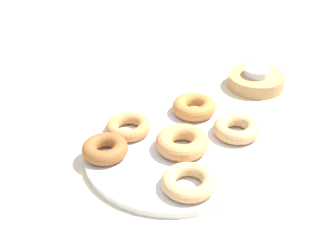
{
  "coord_description": "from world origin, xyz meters",
  "views": [
    {
      "loc": [
        -0.15,
        -0.58,
        0.46
      ],
      "look_at": [
        0.0,
        0.03,
        0.04
      ],
      "focal_mm": 47.66,
      "sensor_mm": 36.0,
      "label": 1
    }
  ],
  "objects_px": {
    "donut_1": "(194,107)",
    "tealight": "(257,72)",
    "donut_2": "(105,149)",
    "donut_0": "(182,142)",
    "candle_holder": "(256,81)",
    "donut_4": "(237,128)",
    "donut_3": "(128,127)",
    "donut_5": "(187,182)",
    "donut_plate": "(172,153)"
  },
  "relations": [
    {
      "from": "donut_4",
      "to": "candle_holder",
      "type": "relative_size",
      "value": 0.7
    },
    {
      "from": "donut_0",
      "to": "candle_holder",
      "type": "relative_size",
      "value": 0.76
    },
    {
      "from": "donut_0",
      "to": "donut_5",
      "type": "bearing_deg",
      "value": -101.08
    },
    {
      "from": "donut_4",
      "to": "donut_0",
      "type": "bearing_deg",
      "value": -170.07
    },
    {
      "from": "donut_3",
      "to": "candle_holder",
      "type": "height_order",
      "value": "donut_3"
    },
    {
      "from": "donut_4",
      "to": "donut_plate",
      "type": "bearing_deg",
      "value": -171.4
    },
    {
      "from": "donut_plate",
      "to": "donut_4",
      "type": "xyz_separation_m",
      "value": [
        0.12,
        0.02,
        0.02
      ]
    },
    {
      "from": "donut_0",
      "to": "donut_1",
      "type": "relative_size",
      "value": 1.09
    },
    {
      "from": "donut_0",
      "to": "candle_holder",
      "type": "bearing_deg",
      "value": 41.54
    },
    {
      "from": "donut_4",
      "to": "donut_5",
      "type": "relative_size",
      "value": 0.99
    },
    {
      "from": "donut_1",
      "to": "donut_4",
      "type": "xyz_separation_m",
      "value": [
        0.05,
        -0.09,
        -0.0
      ]
    },
    {
      "from": "donut_0",
      "to": "tealight",
      "type": "relative_size",
      "value": 1.68
    },
    {
      "from": "donut_0",
      "to": "candle_holder",
      "type": "distance_m",
      "value": 0.29
    },
    {
      "from": "donut_1",
      "to": "donut_2",
      "type": "height_order",
      "value": "donut_1"
    },
    {
      "from": "donut_3",
      "to": "donut_plate",
      "type": "bearing_deg",
      "value": -49.35
    },
    {
      "from": "donut_4",
      "to": "candle_holder",
      "type": "height_order",
      "value": "donut_4"
    },
    {
      "from": "candle_holder",
      "to": "donut_4",
      "type": "bearing_deg",
      "value": -123.11
    },
    {
      "from": "donut_2",
      "to": "candle_holder",
      "type": "xyz_separation_m",
      "value": [
        0.35,
        0.18,
        -0.01
      ]
    },
    {
      "from": "donut_plate",
      "to": "tealight",
      "type": "height_order",
      "value": "tealight"
    },
    {
      "from": "donut_3",
      "to": "donut_1",
      "type": "bearing_deg",
      "value": 14.23
    },
    {
      "from": "donut_1",
      "to": "donut_4",
      "type": "distance_m",
      "value": 0.1
    },
    {
      "from": "donut_1",
      "to": "tealight",
      "type": "relative_size",
      "value": 1.54
    },
    {
      "from": "donut_plate",
      "to": "donut_5",
      "type": "xyz_separation_m",
      "value": [
        -0.0,
        -0.1,
        0.02
      ]
    },
    {
      "from": "donut_plate",
      "to": "donut_4",
      "type": "relative_size",
      "value": 3.56
    },
    {
      "from": "donut_plate",
      "to": "donut_2",
      "type": "height_order",
      "value": "donut_2"
    },
    {
      "from": "donut_5",
      "to": "tealight",
      "type": "relative_size",
      "value": 1.56
    },
    {
      "from": "donut_3",
      "to": "donut_5",
      "type": "relative_size",
      "value": 0.95
    },
    {
      "from": "donut_3",
      "to": "candle_holder",
      "type": "xyz_separation_m",
      "value": [
        0.3,
        0.12,
        -0.01
      ]
    },
    {
      "from": "donut_4",
      "to": "tealight",
      "type": "height_order",
      "value": "tealight"
    },
    {
      "from": "donut_1",
      "to": "donut_plate",
      "type": "bearing_deg",
      "value": -123.57
    },
    {
      "from": "donut_5",
      "to": "tealight",
      "type": "height_order",
      "value": "tealight"
    },
    {
      "from": "donut_plate",
      "to": "donut_0",
      "type": "xyz_separation_m",
      "value": [
        0.02,
        0.0,
        0.02
      ]
    },
    {
      "from": "donut_plate",
      "to": "candle_holder",
      "type": "distance_m",
      "value": 0.31
    },
    {
      "from": "donut_plate",
      "to": "donut_3",
      "type": "xyz_separation_m",
      "value": [
        -0.06,
        0.07,
        0.02
      ]
    },
    {
      "from": "donut_1",
      "to": "tealight",
      "type": "height_order",
      "value": "tealight"
    },
    {
      "from": "donut_plate",
      "to": "donut_4",
      "type": "height_order",
      "value": "donut_4"
    },
    {
      "from": "donut_plate",
      "to": "donut_3",
      "type": "bearing_deg",
      "value": 130.65
    },
    {
      "from": "donut_5",
      "to": "tealight",
      "type": "bearing_deg",
      "value": 50.68
    },
    {
      "from": "donut_2",
      "to": "tealight",
      "type": "height_order",
      "value": "tealight"
    },
    {
      "from": "donut_plate",
      "to": "donut_2",
      "type": "bearing_deg",
      "value": 171.99
    },
    {
      "from": "donut_5",
      "to": "donut_plate",
      "type": "bearing_deg",
      "value": 88.79
    },
    {
      "from": "donut_0",
      "to": "donut_2",
      "type": "height_order",
      "value": "donut_0"
    },
    {
      "from": "donut_1",
      "to": "donut_4",
      "type": "relative_size",
      "value": 1.0
    },
    {
      "from": "donut_3",
      "to": "tealight",
      "type": "bearing_deg",
      "value": 22.31
    },
    {
      "from": "donut_plate",
      "to": "donut_5",
      "type": "bearing_deg",
      "value": -91.21
    },
    {
      "from": "donut_2",
      "to": "donut_3",
      "type": "distance_m",
      "value": 0.07
    },
    {
      "from": "donut_0",
      "to": "candle_holder",
      "type": "height_order",
      "value": "donut_0"
    },
    {
      "from": "donut_2",
      "to": "donut_1",
      "type": "bearing_deg",
      "value": 26.45
    },
    {
      "from": "donut_2",
      "to": "tealight",
      "type": "distance_m",
      "value": 0.39
    },
    {
      "from": "donut_3",
      "to": "donut_5",
      "type": "bearing_deg",
      "value": -70.45
    }
  ]
}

